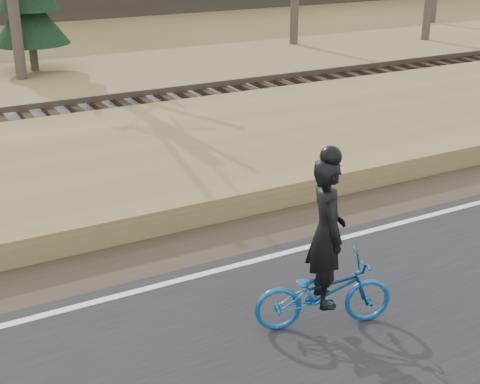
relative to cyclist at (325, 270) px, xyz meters
name	(u,v)px	position (x,y,z in m)	size (l,w,h in m)	color
ground	(450,220)	(3.89, 1.69, -0.85)	(120.00, 120.00, 0.00)	#94784B
edge_line	(442,212)	(3.89, 1.89, -0.78)	(120.00, 0.12, 0.01)	silver
shoulder	(403,196)	(3.89, 2.89, -0.83)	(120.00, 1.60, 0.04)	#473A2B
embankment	(314,143)	(3.89, 5.89, -0.63)	(120.00, 5.00, 0.44)	#94784B
ballast	(234,105)	(3.89, 9.69, -0.62)	(120.00, 3.00, 0.45)	slate
railroad	(234,94)	(3.89, 9.69, -0.32)	(120.00, 2.40, 0.29)	black
cyclist	(325,270)	(0.00, 0.00, 0.00)	(1.86, 1.13, 2.39)	#14518F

